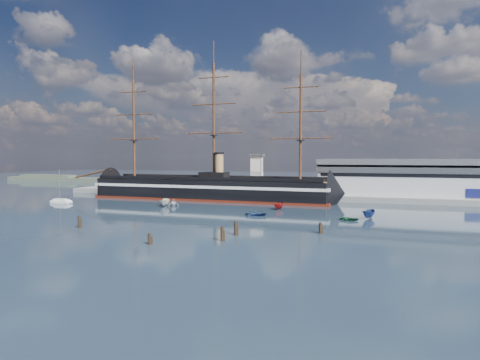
% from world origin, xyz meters
% --- Properties ---
extents(ground, '(600.00, 600.00, 0.00)m').
position_xyz_m(ground, '(0.00, 40.00, 0.00)').
color(ground, black).
rests_on(ground, ground).
extents(quay, '(180.00, 18.00, 2.00)m').
position_xyz_m(quay, '(10.00, 76.00, 0.00)').
color(quay, slate).
rests_on(quay, ground).
extents(warehouse, '(63.00, 21.00, 11.60)m').
position_xyz_m(warehouse, '(58.00, 80.00, 7.98)').
color(warehouse, '#B7BABC').
rests_on(warehouse, ground).
extents(quay_tower, '(5.00, 5.00, 15.00)m').
position_xyz_m(quay_tower, '(3.00, 73.00, 9.75)').
color(quay_tower, silver).
rests_on(quay_tower, ground).
extents(shoreline, '(120.00, 10.00, 4.00)m').
position_xyz_m(shoreline, '(-139.23, 135.00, 1.45)').
color(shoreline, '#3F4C38').
rests_on(shoreline, ground).
extents(warship, '(113.00, 17.63, 53.94)m').
position_xyz_m(warship, '(-13.39, 60.00, 4.04)').
color(warship, black).
rests_on(warship, ground).
extents(sailboat, '(7.34, 2.53, 11.58)m').
position_xyz_m(sailboat, '(-54.80, 32.51, 0.74)').
color(sailboat, silver).
rests_on(sailboat, ground).
extents(motorboat_a, '(7.98, 4.55, 3.01)m').
position_xyz_m(motorboat_a, '(-17.13, 36.57, 0.00)').
color(motorboat_a, silver).
rests_on(motorboat_a, ground).
extents(motorboat_b, '(1.65, 3.62, 1.65)m').
position_xyz_m(motorboat_b, '(16.64, 25.70, 0.00)').
color(motorboat_b, navy).
rests_on(motorboat_b, ground).
extents(motorboat_c, '(6.35, 3.07, 2.44)m').
position_xyz_m(motorboat_c, '(19.32, 40.78, 0.00)').
color(motorboat_c, maroon).
rests_on(motorboat_c, ground).
extents(motorboat_d, '(6.91, 5.55, 2.34)m').
position_xyz_m(motorboat_d, '(-15.04, 38.48, 0.00)').
color(motorboat_d, white).
rests_on(motorboat_d, ground).
extents(motorboat_e, '(1.68, 3.05, 1.35)m').
position_xyz_m(motorboat_e, '(40.86, 25.40, 0.00)').
color(motorboat_e, '#18492D').
rests_on(motorboat_e, ground).
extents(motorboat_f, '(7.53, 4.62, 2.83)m').
position_xyz_m(motorboat_f, '(45.38, 30.46, 0.00)').
color(motorboat_f, navy).
rests_on(motorboat_f, ground).
extents(piling_near_left, '(0.64, 0.64, 3.39)m').
position_xyz_m(piling_near_left, '(-15.83, -4.35, 0.00)').
color(piling_near_left, black).
rests_on(piling_near_left, ground).
extents(piling_near_mid, '(0.64, 0.64, 2.73)m').
position_xyz_m(piling_near_mid, '(8.16, -14.32, 0.00)').
color(piling_near_mid, black).
rests_on(piling_near_mid, ground).
extents(piling_near_right, '(0.64, 0.64, 3.51)m').
position_xyz_m(piling_near_right, '(20.11, -1.19, 0.00)').
color(piling_near_right, black).
rests_on(piling_near_right, ground).
extents(piling_far_right, '(0.64, 0.64, 2.89)m').
position_xyz_m(piling_far_right, '(36.12, 6.20, 0.00)').
color(piling_far_right, black).
rests_on(piling_far_right, ground).
extents(piling_extra, '(0.64, 0.64, 3.38)m').
position_xyz_m(piling_extra, '(19.54, -7.36, 0.00)').
color(piling_extra, black).
rests_on(piling_extra, ground).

